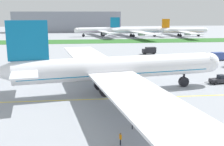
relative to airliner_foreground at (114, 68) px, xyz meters
The scene contains 14 objects.
ground_plane 6.71m from the airliner_foreground, 88.57° to the right, with size 600.00×600.00×0.00m, color #9399A0.
apron_taxi_line 7.14m from the airliner_foreground, 88.78° to the right, with size 280.00×0.36×0.01m, color yellow.
grass_median_strip 109.43m from the airliner_foreground, 89.95° to the left, with size 320.00×24.00×0.10m, color #2D6628.
airliner_foreground is the anchor object (origin of this frame).
pushback_tug 27.73m from the airliner_foreground, ahead, with size 6.37×3.06×2.16m.
ground_crew_wingwalker_port 6.28m from the airliner_foreground, 143.09° to the left, with size 0.50×0.46×1.67m.
ground_crew_marshaller_front 20.36m from the airliner_foreground, 88.29° to the right, with size 0.23×0.56×1.59m.
ground_crew_wingwalker_starboard 25.23m from the airliner_foreground, 94.39° to the right, with size 0.30×0.61×1.75m.
service_truck_baggage_loader 59.10m from the airliner_foreground, 68.62° to the left, with size 5.86×3.06×2.89m.
service_truck_fuel_bowser 56.88m from the airliner_foreground, 40.28° to the left, with size 6.45×3.10×3.00m.
parked_airliner_far_centre 145.71m from the airliner_foreground, 87.42° to the left, with size 38.33×61.07×13.21m.
parked_airliner_far_right 139.75m from the airliner_foreground, 77.16° to the left, with size 44.99×72.61×14.03m.
parked_airliner_far_outer 151.53m from the airliner_foreground, 64.24° to the left, with size 38.37×60.58×12.77m.
terminal_building 195.57m from the airliner_foreground, 95.73° to the left, with size 93.59×20.00×18.00m, color gray.
Camera 1 is at (-6.73, -54.12, 17.33)m, focal length 43.95 mm.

